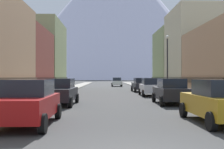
% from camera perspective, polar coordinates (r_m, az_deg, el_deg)
% --- Properties ---
extents(sidewalk_left, '(2.50, 100.00, 0.15)m').
position_cam_1_polar(sidewalk_left, '(41.66, -9.05, -3.02)').
color(sidewalk_left, gray).
rests_on(sidewalk_left, ground).
extents(sidewalk_right, '(2.50, 100.00, 0.15)m').
position_cam_1_polar(sidewalk_right, '(41.90, 8.18, -3.01)').
color(sidewalk_right, gray).
rests_on(sidewalk_right, ground).
extents(storefront_left_2, '(8.77, 9.54, 7.41)m').
position_cam_1_polar(storefront_left_2, '(33.04, -20.87, 2.42)').
color(storefront_left_2, brown).
rests_on(storefront_left_2, ground).
extents(storefront_left_3, '(7.05, 11.02, 10.39)m').
position_cam_1_polar(storefront_left_3, '(43.27, -15.02, 3.64)').
color(storefront_left_3, '#8C9966').
rests_on(storefront_left_3, ground).
extents(storefront_right_2, '(8.18, 8.36, 10.27)m').
position_cam_1_polar(storefront_right_2, '(35.68, 18.60, 4.44)').
color(storefront_right_2, beige).
rests_on(storefront_right_2, ground).
extents(storefront_right_3, '(8.30, 9.06, 9.26)m').
position_cam_1_polar(storefront_right_3, '(44.24, 14.64, 2.83)').
color(storefront_right_3, '#8C9966').
rests_on(storefront_right_3, ground).
extents(car_left_0, '(2.14, 4.44, 1.78)m').
position_cam_1_polar(car_left_0, '(11.14, -17.21, -5.57)').
color(car_left_0, '#9E1111').
rests_on(car_left_0, ground).
extents(car_left_1, '(2.14, 4.44, 1.78)m').
position_cam_1_polar(car_left_1, '(18.60, -10.81, -3.56)').
color(car_left_1, black).
rests_on(car_left_1, ground).
extents(car_right_0, '(2.08, 4.41, 1.78)m').
position_cam_1_polar(car_right_0, '(11.85, 21.43, -5.25)').
color(car_right_0, '#B28419').
rests_on(car_right_0, ground).
extents(car_right_1, '(2.16, 4.44, 1.78)m').
position_cam_1_polar(car_right_1, '(19.31, 12.28, -3.44)').
color(car_right_1, black).
rests_on(car_right_1, ground).
extents(car_right_2, '(2.15, 4.44, 1.78)m').
position_cam_1_polar(car_right_2, '(27.41, 8.15, -2.59)').
color(car_right_2, silver).
rests_on(car_right_2, ground).
extents(car_right_3, '(2.14, 4.44, 1.78)m').
position_cam_1_polar(car_right_3, '(34.91, 6.06, -2.15)').
color(car_right_3, black).
rests_on(car_right_3, ground).
extents(car_driving_0, '(2.06, 4.40, 1.78)m').
position_cam_1_polar(car_driving_0, '(54.48, 1.00, -1.58)').
color(car_driving_0, silver).
rests_on(car_driving_0, ground).
extents(potted_plant_2, '(0.66, 0.66, 1.00)m').
position_cam_1_polar(potted_plant_2, '(20.97, 20.37, -3.71)').
color(potted_plant_2, gray).
rests_on(potted_plant_2, sidewalk_right).
extents(pedestrian_0, '(0.36, 0.36, 1.60)m').
position_cam_1_polar(pedestrian_0, '(32.47, -11.19, -2.29)').
color(pedestrian_0, maroon).
rests_on(pedestrian_0, sidewalk_left).
extents(streetlamp_right, '(0.36, 0.36, 5.86)m').
position_cam_1_polar(streetlamp_right, '(27.21, 11.58, 3.91)').
color(streetlamp_right, black).
rests_on(streetlamp_right, sidewalk_right).
extents(mountain_backdrop, '(204.71, 204.71, 130.29)m').
position_cam_1_polar(mountain_backdrop, '(273.87, 0.69, 12.81)').
color(mountain_backdrop, silver).
rests_on(mountain_backdrop, ground).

